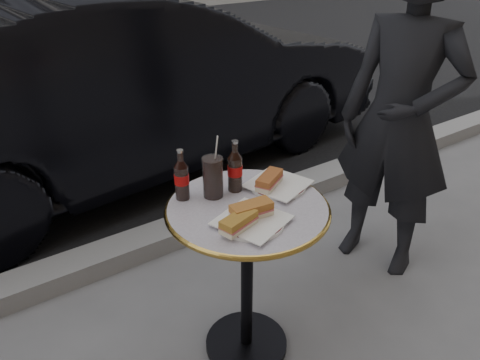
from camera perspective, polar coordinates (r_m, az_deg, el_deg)
ground at (r=2.22m, az=0.77°, el=-19.49°), size 80.00×80.00×0.00m
asphalt_road at (r=6.49m, az=-26.07°, el=10.83°), size 40.00×8.00×0.00m
curb at (r=2.79m, az=-10.01°, el=-7.11°), size 40.00×0.20×0.12m
bistro_table at (r=1.96m, az=0.84°, el=-12.31°), size 0.62×0.62×0.73m
plate_left at (r=1.65m, az=1.46°, el=-5.14°), size 0.27×0.27×0.01m
plate_right at (r=1.88m, az=4.63°, el=-0.65°), size 0.26×0.26×0.01m
sandwich_left_a at (r=1.58m, az=-0.16°, el=-5.25°), size 0.15×0.10×0.05m
sandwich_left_b at (r=1.65m, az=1.40°, el=-3.78°), size 0.16×0.09×0.05m
sandwich_right at (r=1.84m, az=3.59°, el=-0.11°), size 0.16×0.13×0.05m
cola_bottle_left at (r=1.76m, az=-7.16°, el=0.67°), size 0.06×0.06×0.20m
cola_bottle_right at (r=1.80m, az=-0.62°, el=1.74°), size 0.08×0.08×0.21m
cola_glass at (r=1.78m, az=-3.33°, el=0.37°), size 0.11×0.11×0.16m
parked_car at (r=3.54m, az=-13.07°, el=11.40°), size 1.78×4.12×1.31m
pedestrian at (r=2.43m, az=18.84°, el=6.81°), size 0.57×0.69×1.63m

